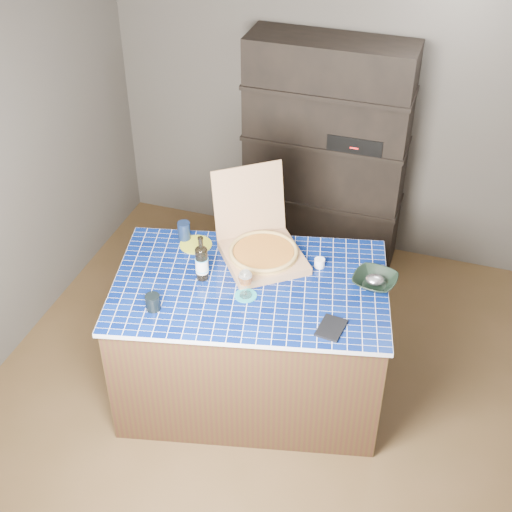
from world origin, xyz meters
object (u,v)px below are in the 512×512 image
(dvd_case, at_px, (331,328))
(bowl, at_px, (375,281))
(kitchen_island, at_px, (251,338))
(wine_glass, at_px, (245,278))
(pizza_box, at_px, (262,249))
(mead_bottle, at_px, (202,262))

(dvd_case, bearing_deg, bowl, 78.09)
(kitchen_island, xyz_separation_m, dvd_case, (0.54, -0.23, 0.45))
(kitchen_island, distance_m, dvd_case, 0.74)
(wine_glass, relative_size, bowl, 0.72)
(pizza_box, relative_size, bowl, 2.82)
(kitchen_island, distance_m, wine_glass, 0.58)
(pizza_box, height_order, wine_glass, pizza_box)
(mead_bottle, height_order, dvd_case, mead_bottle)
(wine_glass, xyz_separation_m, dvd_case, (0.53, -0.12, -0.12))
(kitchen_island, distance_m, mead_bottle, 0.63)
(kitchen_island, distance_m, pizza_box, 0.57)
(wine_glass, bearing_deg, bowl, 25.72)
(bowl, bearing_deg, pizza_box, 176.45)
(pizza_box, xyz_separation_m, dvd_case, (0.56, -0.49, -0.06))
(kitchen_island, xyz_separation_m, pizza_box, (-0.01, 0.26, 0.51))
(pizza_box, xyz_separation_m, mead_bottle, (-0.28, -0.30, 0.05))
(kitchen_island, distance_m, bowl, 0.87)
(bowl, bearing_deg, dvd_case, -108.79)
(dvd_case, bearing_deg, pizza_box, 145.28)
(mead_bottle, relative_size, bowl, 1.17)
(kitchen_island, bearing_deg, dvd_case, -36.01)
(dvd_case, bearing_deg, kitchen_island, 163.63)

